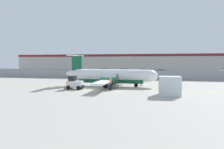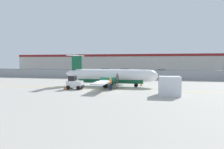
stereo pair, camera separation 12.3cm
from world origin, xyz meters
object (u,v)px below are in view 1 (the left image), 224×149
Objects in this scene: traffic_cone_near_right at (65,87)px; commuter_airplane at (112,76)px; cargo_container at (170,86)px; parked_car_5 at (187,74)px; parked_car_2 at (124,71)px; traffic_cone_near_left at (141,84)px; parked_car_4 at (160,72)px; parked_car_0 at (80,72)px; parked_car_3 at (143,72)px; baggage_tug at (75,83)px; parked_car_1 at (104,71)px; ground_crew_worker at (111,83)px.

commuter_airplane is at bearing 39.21° from traffic_cone_near_right.
cargo_container is 27.76m from parked_car_5.
parked_car_2 is at bearing 95.70° from commuter_airplane.
parked_car_5 is (16.99, -10.29, 0.00)m from parked_car_2.
parked_car_4 reaches higher than traffic_cone_near_left.
parked_car_0 is 1.00× the size of parked_car_3.
parked_car_0 is (-8.00, 26.82, 0.58)m from traffic_cone_near_right.
baggage_tug is at bearing 47.79° from parked_car_5.
parked_car_2 is at bearing -35.85° from parked_car_5.
parked_car_4 and parked_car_5 have the same top height.
traffic_cone_near_left is 27.16m from parked_car_0.
parked_car_2 reaches higher than traffic_cone_near_left.
parked_car_1 is at bearing 115.19° from traffic_cone_near_left.
ground_crew_worker is at bearing 96.48° from parked_car_2.
traffic_cone_near_right is 28.00m from parked_car_0.
parked_car_4 is at bearing -7.46° from parked_car_3.
parked_car_4 reaches higher than traffic_cone_near_right.
parked_car_2 is 19.86m from parked_car_5.
cargo_container reaches higher than parked_car_3.
cargo_container is at bearing -79.79° from parked_car_3.
baggage_tug is 30.90m from parked_car_5.
cargo_container is at bearing 113.08° from parked_car_1.
parked_car_4 is 1.01× the size of parked_car_5.
commuter_airplane is 3.77× the size of parked_car_0.
traffic_cone_near_right is (-5.83, -4.75, -1.29)m from commuter_airplane.
commuter_airplane is at bearing 139.44° from cargo_container.
cargo_container reaches higher than baggage_tug.
parked_car_5 is (11.01, -7.93, 0.00)m from parked_car_3.
traffic_cone_near_right is at bearing -103.13° from parked_car_3.
cargo_container is 40.41m from parked_car_1.
commuter_airplane reaches higher than ground_crew_worker.
parked_car_0 is at bearing 38.39° from parked_car_2.
traffic_cone_near_left is 26.29m from parked_car_3.
parked_car_3 is 0.98× the size of parked_car_4.
commuter_airplane is 3.78× the size of parked_car_2.
parked_car_0 reaches higher than traffic_cone_near_right.
parked_car_0 and parked_car_3 have the same top height.
commuter_airplane is 31.16m from parked_car_1.
parked_car_3 is 4.93m from parked_car_4.
baggage_tug reaches higher than traffic_cone_near_left.
parked_car_4 is (7.62, 31.10, -0.06)m from ground_crew_worker.
cargo_container is at bearing -66.79° from traffic_cone_near_left.
cargo_container is at bearing -39.30° from commuter_airplane.
parked_car_1 is 6.11m from parked_car_2.
ground_crew_worker is (0.53, -3.75, -0.65)m from commuter_airplane.
commuter_airplane is at bearing 120.41° from parked_car_0.
parked_car_1 is 0.98× the size of parked_car_5.
ground_crew_worker is 34.45m from parked_car_2.
traffic_cone_near_right is 35.01m from parked_car_4.
parked_car_0 is at bearing 122.72° from commuter_airplane.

